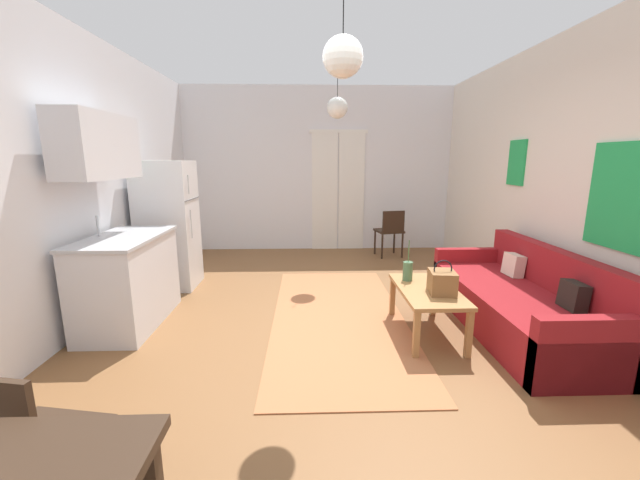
% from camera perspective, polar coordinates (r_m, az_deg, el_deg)
% --- Properties ---
extents(ground_plane, '(5.34, 7.66, 0.10)m').
position_cam_1_polar(ground_plane, '(3.78, 1.30, -14.47)').
color(ground_plane, brown).
extents(wall_back, '(4.94, 0.13, 2.88)m').
position_cam_1_polar(wall_back, '(6.96, -0.20, 10.35)').
color(wall_back, silver).
rests_on(wall_back, ground_plane).
extents(wall_right, '(0.12, 7.26, 2.88)m').
position_cam_1_polar(wall_right, '(4.27, 36.12, 7.14)').
color(wall_right, silver).
rests_on(wall_right, ground_plane).
extents(wall_left, '(0.12, 7.26, 2.88)m').
position_cam_1_polar(wall_left, '(4.05, -35.52, 7.08)').
color(wall_left, silver).
rests_on(wall_left, ground_plane).
extents(area_rug, '(1.35, 3.09, 0.01)m').
position_cam_1_polar(area_rug, '(4.09, 2.75, -11.45)').
color(area_rug, '#B26B42').
rests_on(area_rug, ground_plane).
extents(couch, '(0.88, 2.16, 0.79)m').
position_cam_1_polar(couch, '(4.23, 28.15, -8.47)').
color(couch, maroon).
rests_on(couch, ground_plane).
extents(coffee_table, '(0.52, 0.98, 0.45)m').
position_cam_1_polar(coffee_table, '(3.74, 15.78, -7.88)').
color(coffee_table, '#A87542').
rests_on(coffee_table, ground_plane).
extents(bamboo_vase, '(0.10, 0.10, 0.41)m').
position_cam_1_polar(bamboo_vase, '(3.88, 13.02, -4.54)').
color(bamboo_vase, '#47704C').
rests_on(bamboo_vase, coffee_table).
extents(handbag, '(0.25, 0.29, 0.31)m').
position_cam_1_polar(handbag, '(3.60, 17.83, -5.99)').
color(handbag, brown).
rests_on(handbag, coffee_table).
extents(dining_chair_near, '(0.48, 0.47, 0.87)m').
position_cam_1_polar(dining_chair_near, '(2.12, -37.79, -23.20)').
color(dining_chair_near, '#382619').
rests_on(dining_chair_near, ground_plane).
extents(refrigerator, '(0.68, 0.61, 1.62)m').
position_cam_1_polar(refrigerator, '(5.23, -21.80, 2.08)').
color(refrigerator, white).
rests_on(refrigerator, ground_plane).
extents(kitchen_counter, '(0.63, 1.20, 2.05)m').
position_cam_1_polar(kitchen_counter, '(4.20, -27.64, -1.31)').
color(kitchen_counter, silver).
rests_on(kitchen_counter, ground_plane).
extents(accent_chair, '(0.49, 0.47, 0.80)m').
position_cam_1_polar(accent_chair, '(6.52, 10.50, 1.53)').
color(accent_chair, black).
rests_on(accent_chair, ground_plane).
extents(pendant_lamp_near, '(0.30, 0.30, 0.67)m').
position_cam_1_polar(pendant_lamp_near, '(3.06, 3.45, 25.74)').
color(pendant_lamp_near, black).
extents(pendant_lamp_far, '(0.29, 0.29, 0.70)m').
position_cam_1_polar(pendant_lamp_far, '(5.52, 2.62, 19.19)').
color(pendant_lamp_far, black).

